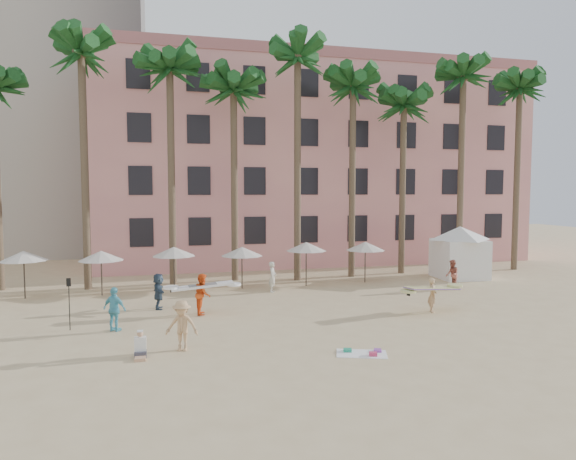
# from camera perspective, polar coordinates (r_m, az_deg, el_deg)

# --- Properties ---
(ground) EXTENTS (120.00, 120.00, 0.00)m
(ground) POSITION_cam_1_polar(r_m,az_deg,el_deg) (19.70, 3.71, -13.01)
(ground) COLOR #D1B789
(ground) RESTS_ON ground
(pink_hotel) EXTENTS (35.00, 14.00, 16.00)m
(pink_hotel) POSITION_cam_1_polar(r_m,az_deg,el_deg) (45.76, 2.14, 7.02)
(pink_hotel) COLOR #FCA299
(pink_hotel) RESTS_ON ground
(palm_row) EXTENTS (44.40, 5.40, 16.30)m
(palm_row) POSITION_cam_1_polar(r_m,az_deg,el_deg) (34.23, -3.36, 16.31)
(palm_row) COLOR brown
(palm_row) RESTS_ON ground
(umbrella_row) EXTENTS (22.50, 2.70, 2.73)m
(umbrella_row) POSITION_cam_1_polar(r_m,az_deg,el_deg) (30.72, -8.84, -2.32)
(umbrella_row) COLOR #332B23
(umbrella_row) RESTS_ON ground
(cabana) EXTENTS (4.78, 4.78, 3.50)m
(cabana) POSITION_cam_1_polar(r_m,az_deg,el_deg) (36.47, 18.53, -1.87)
(cabana) COLOR white
(cabana) RESTS_ON ground
(beach_towel) EXTENTS (2.03, 1.55, 0.14)m
(beach_towel) POSITION_cam_1_polar(r_m,az_deg,el_deg) (19.26, 8.33, -13.36)
(beach_towel) COLOR white
(beach_towel) RESTS_ON ground
(carrier_yellow) EXTENTS (3.14, 1.51, 1.69)m
(carrier_yellow) POSITION_cam_1_polar(r_m,az_deg,el_deg) (25.98, 15.75, -6.71)
(carrier_yellow) COLOR tan
(carrier_yellow) RESTS_ON ground
(carrier_white) EXTENTS (2.97, 1.03, 1.95)m
(carrier_white) POSITION_cam_1_polar(r_m,az_deg,el_deg) (24.96, -9.46, -6.90)
(carrier_white) COLOR #EC5118
(carrier_white) RESTS_ON ground
(beachgoers) EXTENTS (19.82, 10.84, 1.87)m
(beachgoers) POSITION_cam_1_polar(r_m,az_deg,el_deg) (24.61, -5.49, -7.30)
(beachgoers) COLOR #2F4052
(beachgoers) RESTS_ON ground
(paddle) EXTENTS (0.18, 0.04, 2.23)m
(paddle) POSITION_cam_1_polar(r_m,az_deg,el_deg) (23.64, -23.15, -6.89)
(paddle) COLOR black
(paddle) RESTS_ON ground
(seated_man) EXTENTS (0.42, 0.73, 0.95)m
(seated_man) POSITION_cam_1_polar(r_m,az_deg,el_deg) (19.31, -16.09, -12.52)
(seated_man) COLOR #3F3F4C
(seated_man) RESTS_ON ground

